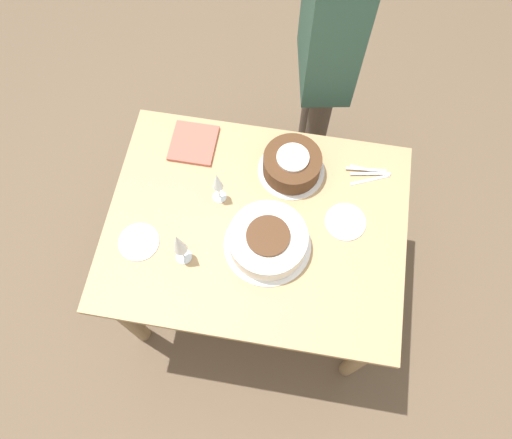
# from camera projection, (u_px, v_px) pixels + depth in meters

# --- Properties ---
(ground_plane) EXTENTS (12.00, 12.00, 0.00)m
(ground_plane) POSITION_uv_depth(u_px,v_px,m) (256.00, 280.00, 2.72)
(ground_plane) COLOR brown
(dining_table) EXTENTS (1.21, 0.93, 0.78)m
(dining_table) POSITION_uv_depth(u_px,v_px,m) (256.00, 237.00, 2.13)
(dining_table) COLOR tan
(dining_table) RESTS_ON ground_plane
(cake_center_white) EXTENTS (0.35, 0.35, 0.11)m
(cake_center_white) POSITION_uv_depth(u_px,v_px,m) (268.00, 241.00, 1.93)
(cake_center_white) COLOR white
(cake_center_white) RESTS_ON dining_table
(cake_front_chocolate) EXTENTS (0.28, 0.28, 0.11)m
(cake_front_chocolate) POSITION_uv_depth(u_px,v_px,m) (292.00, 164.00, 2.06)
(cake_front_chocolate) COLOR white
(cake_front_chocolate) RESTS_ON dining_table
(wine_glass_near) EXTENTS (0.06, 0.06, 0.22)m
(wine_glass_near) POSITION_uv_depth(u_px,v_px,m) (179.00, 244.00, 1.82)
(wine_glass_near) COLOR silver
(wine_glass_near) RESTS_ON dining_table
(wine_glass_far) EXTENTS (0.06, 0.06, 0.19)m
(wine_glass_far) POSITION_uv_depth(u_px,v_px,m) (218.00, 182.00, 1.94)
(wine_glass_far) COLOR silver
(wine_glass_far) RESTS_ON dining_table
(dessert_plate_left) EXTENTS (0.16, 0.16, 0.01)m
(dessert_plate_left) POSITION_uv_depth(u_px,v_px,m) (345.00, 222.00, 2.01)
(dessert_plate_left) COLOR silver
(dessert_plate_left) RESTS_ON dining_table
(dessert_plate_right) EXTENTS (0.16, 0.16, 0.01)m
(dessert_plate_right) POSITION_uv_depth(u_px,v_px,m) (139.00, 242.00, 1.97)
(dessert_plate_right) COLOR silver
(dessert_plate_right) RESTS_ON dining_table
(fork_pile) EXTENTS (0.19, 0.10, 0.01)m
(fork_pile) POSITION_uv_depth(u_px,v_px,m) (369.00, 173.00, 2.09)
(fork_pile) COLOR silver
(fork_pile) RESTS_ON dining_table
(napkin_stack) EXTENTS (0.19, 0.20, 0.02)m
(napkin_stack) POSITION_uv_depth(u_px,v_px,m) (193.00, 143.00, 2.15)
(napkin_stack) COLOR #B75B4C
(napkin_stack) RESTS_ON dining_table
(person_cutting) EXTENTS (0.29, 0.43, 1.59)m
(person_cutting) POSITION_uv_depth(u_px,v_px,m) (328.00, 43.00, 2.15)
(person_cutting) COLOR #4C4238
(person_cutting) RESTS_ON ground_plane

